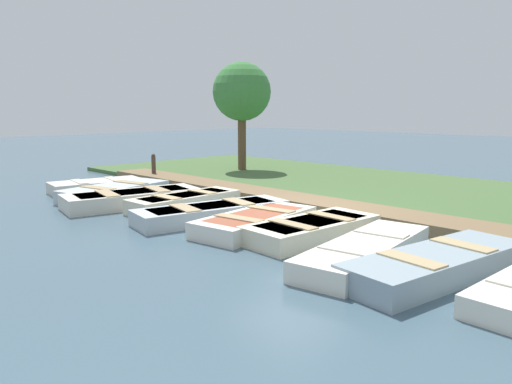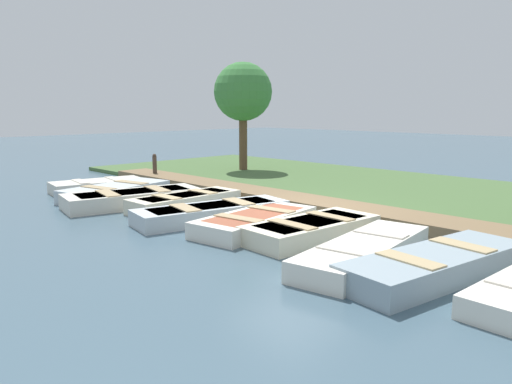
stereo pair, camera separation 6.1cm
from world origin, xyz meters
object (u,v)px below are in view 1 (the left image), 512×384
object	(u,v)px
rowboat_3	(185,202)
rowboat_8	(437,264)
rowboat_4	(213,212)
rowboat_6	(312,229)
rowboat_1	(115,192)
rowboat_5	(256,222)
rowboat_7	(365,251)
rowboat_2	(133,198)
mooring_post_near	(154,167)
park_tree_far_left	(242,93)
rowboat_0	(97,186)

from	to	relation	value
rowboat_3	rowboat_8	size ratio (longest dim) A/B	0.83
rowboat_4	rowboat_6	xyz separation A→B (m)	(-0.35, 2.61, 0.00)
rowboat_3	rowboat_1	bearing A→B (deg)	-80.36
rowboat_4	rowboat_8	xyz separation A→B (m)	(0.05, 5.37, 0.01)
rowboat_5	rowboat_7	xyz separation A→B (m)	(0.24, 2.84, -0.00)
rowboat_5	rowboat_2	bearing A→B (deg)	-91.57
rowboat_3	mooring_post_near	distance (m)	5.27
rowboat_4	park_tree_far_left	size ratio (longest dim) A/B	0.87
rowboat_0	rowboat_3	world-z (taller)	rowboat_3
rowboat_4	rowboat_7	distance (m)	4.18
rowboat_1	rowboat_5	xyz separation A→B (m)	(-0.22, 5.44, -0.02)
rowboat_3	rowboat_4	world-z (taller)	rowboat_3
rowboat_0	rowboat_7	distance (m)	9.70
rowboat_1	rowboat_7	xyz separation A→B (m)	(0.02, 8.28, -0.02)
rowboat_2	rowboat_4	size ratio (longest dim) A/B	0.98
rowboat_1	rowboat_5	distance (m)	5.45
rowboat_1	rowboat_7	bearing A→B (deg)	77.20
rowboat_1	rowboat_2	world-z (taller)	rowboat_2
rowboat_3	rowboat_6	world-z (taller)	rowboat_3
mooring_post_near	park_tree_far_left	xyz separation A→B (m)	(-3.76, 0.51, 2.64)
mooring_post_near	rowboat_0	bearing A→B (deg)	15.88
rowboat_3	park_tree_far_left	size ratio (longest dim) A/B	0.69
rowboat_4	rowboat_8	distance (m)	5.37
rowboat_8	rowboat_5	bearing A→B (deg)	-83.09
mooring_post_near	rowboat_2	bearing A→B (deg)	49.80
rowboat_1	park_tree_far_left	bearing A→B (deg)	-178.50
rowboat_4	mooring_post_near	distance (m)	6.74
rowboat_0	mooring_post_near	distance (m)	2.63
rowboat_5	rowboat_6	distance (m)	1.30
rowboat_1	rowboat_3	xyz separation A→B (m)	(-0.48, 2.63, 0.00)
rowboat_0	rowboat_6	size ratio (longest dim) A/B	0.97
rowboat_4	mooring_post_near	bearing A→B (deg)	-100.24
rowboat_1	mooring_post_near	bearing A→B (deg)	-154.27
rowboat_5	park_tree_far_left	xyz separation A→B (m)	(-6.24, -7.07, 2.94)
rowboat_7	mooring_post_near	world-z (taller)	mooring_post_near
rowboat_5	park_tree_far_left	size ratio (longest dim) A/B	0.71
rowboat_8	rowboat_0	bearing A→B (deg)	-81.83
rowboat_2	mooring_post_near	distance (m)	4.54
rowboat_6	mooring_post_near	xyz separation A→B (m)	(-2.19, -8.85, 0.30)
rowboat_3	mooring_post_near	xyz separation A→B (m)	(-2.22, -4.77, 0.29)
park_tree_far_left	rowboat_8	bearing A→B (deg)	60.21
rowboat_0	rowboat_1	xyz separation A→B (m)	(0.18, 1.42, 0.01)
rowboat_3	rowboat_5	distance (m)	2.82
mooring_post_near	rowboat_7	bearing A→B (deg)	75.38
rowboat_2	rowboat_5	bearing A→B (deg)	108.11
rowboat_3	rowboat_8	bearing A→B (deg)	86.15
rowboat_5	rowboat_8	size ratio (longest dim) A/B	0.86
rowboat_7	rowboat_6	bearing A→B (deg)	-117.39
rowboat_1	rowboat_3	bearing A→B (deg)	87.69
rowboat_5	rowboat_7	distance (m)	2.85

